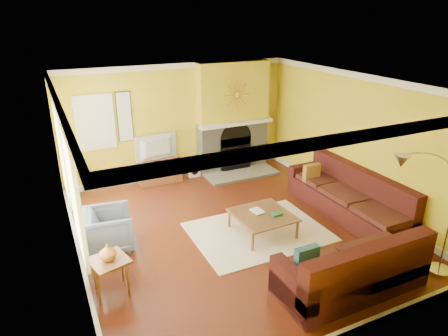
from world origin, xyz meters
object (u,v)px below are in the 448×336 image
coffee_table (262,223)px  arc_lamp (425,220)px  media_console (159,171)px  sectional_sofa (316,214)px  side_table (111,276)px  armchair (109,229)px

coffee_table → arc_lamp: 2.71m
coffee_table → media_console: 3.26m
sectional_sofa → coffee_table: sectional_sofa is taller
side_table → coffee_table: bearing=10.1°
sectional_sofa → arc_lamp: (0.52, -1.70, 0.61)m
coffee_table → side_table: side_table is taller
coffee_table → media_console: media_console is taller
coffee_table → media_console: bearing=107.9°
coffee_table → arc_lamp: (1.32, -2.20, 0.86)m
media_console → arc_lamp: 5.84m
side_table → arc_lamp: size_ratio=0.26×
media_console → arc_lamp: (2.33, -5.30, 0.79)m
armchair → arc_lamp: bearing=-119.5°
sectional_sofa → armchair: sectional_sofa is taller
sectional_sofa → media_console: sectional_sofa is taller
sectional_sofa → side_table: bearing=180.0°
media_console → side_table: (-1.80, -3.60, 0.00)m
side_table → arc_lamp: bearing=-22.4°
arc_lamp → coffee_table: bearing=121.1°
arc_lamp → media_console: bearing=113.7°
coffee_table → armchair: (-2.60, 0.70, 0.16)m
coffee_table → armchair: 2.70m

